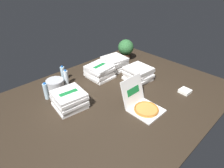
% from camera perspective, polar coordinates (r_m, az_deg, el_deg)
% --- Properties ---
extents(ground_plane, '(3.20, 2.40, 0.02)m').
position_cam_1_polar(ground_plane, '(2.68, 1.38, -3.59)').
color(ground_plane, '#2D2319').
extents(open_pizza_box, '(0.37, 0.48, 0.37)m').
position_cam_1_polar(open_pizza_box, '(2.42, 9.29, -6.20)').
color(open_pizza_box, white).
rests_on(open_pizza_box, ground_plane).
extents(pizza_stack_center_far, '(0.42, 0.42, 0.22)m').
position_cam_1_polar(pizza_stack_center_far, '(2.46, -12.81, -4.67)').
color(pizza_stack_center_far, white).
rests_on(pizza_stack_center_far, ground_plane).
extents(pizza_stack_left_near, '(0.40, 0.41, 0.22)m').
position_cam_1_polar(pizza_stack_left_near, '(3.07, -3.77, 3.79)').
color(pizza_stack_left_near, white).
rests_on(pizza_stack_left_near, ground_plane).
extents(pizza_stack_center_near, '(0.42, 0.41, 0.22)m').
position_cam_1_polar(pizza_stack_center_near, '(3.34, 0.72, 6.30)').
color(pizza_stack_center_near, white).
rests_on(pizza_stack_center_near, ground_plane).
extents(pizza_stack_right_mid, '(0.41, 0.41, 0.22)m').
position_cam_1_polar(pizza_stack_right_mid, '(3.03, 8.01, 3.14)').
color(pizza_stack_right_mid, white).
rests_on(pizza_stack_right_mid, ground_plane).
extents(ice_bucket, '(0.26, 0.26, 0.13)m').
position_cam_1_polar(ice_bucket, '(2.93, -16.88, 0.04)').
color(ice_bucket, '#B7BABF').
rests_on(ice_bucket, ground_plane).
extents(water_bottle_0, '(0.07, 0.07, 0.25)m').
position_cam_1_polar(water_bottle_0, '(3.08, -14.69, 3.11)').
color(water_bottle_0, silver).
rests_on(water_bottle_0, ground_plane).
extents(water_bottle_1, '(0.07, 0.07, 0.25)m').
position_cam_1_polar(water_bottle_1, '(2.70, -19.40, -2.07)').
color(water_bottle_1, silver).
rests_on(water_bottle_1, ground_plane).
extents(water_bottle_2, '(0.07, 0.07, 0.25)m').
position_cam_1_polar(water_bottle_2, '(2.95, -13.74, 1.88)').
color(water_bottle_2, white).
rests_on(water_bottle_2, ground_plane).
extents(potted_plant, '(0.30, 0.30, 0.40)m').
position_cam_1_polar(potted_plant, '(3.69, 4.21, 10.67)').
color(potted_plant, '#513323').
rests_on(potted_plant, ground_plane).
extents(napkin_pile, '(0.15, 0.15, 0.05)m').
position_cam_1_polar(napkin_pile, '(2.92, 21.29, -2.02)').
color(napkin_pile, white).
rests_on(napkin_pile, ground_plane).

